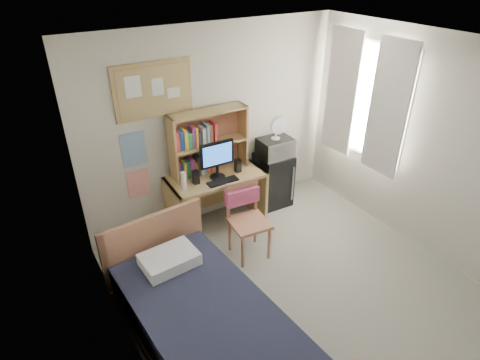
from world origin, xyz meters
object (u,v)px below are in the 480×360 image
bed (211,336)px  desk_fan (276,129)px  bulletin_board (153,90)px  mini_fridge (273,179)px  speaker_right (238,166)px  desk (216,201)px  speaker_left (196,177)px  monitor (217,161)px  desk_chair (249,222)px  microwave (275,148)px

bed → desk_fan: 2.90m
bulletin_board → mini_fridge: size_ratio=1.20×
speaker_right → desk_fan: (0.68, 0.12, 0.33)m
desk → speaker_left: 0.57m
mini_fridge → monitor: (-0.98, -0.13, 0.63)m
desk_chair → speaker_right: (0.26, 0.68, 0.39)m
speaker_left → microwave: 1.29m
desk → monitor: 0.63m
desk_chair → speaker_right: desk_chair is taller
desk_chair → speaker_left: size_ratio=5.41×
desk → speaker_right: bearing=-11.3°
desk → mini_fridge: (0.98, 0.07, 0.00)m
monitor → speaker_left: monitor is taller
desk → microwave: microwave is taller
desk → desk_fan: bearing=4.4°
mini_fridge → monitor: bearing=-169.8°
speaker_right → desk_fan: 0.77m
bed → speaker_right: bearing=48.5°
speaker_left → mini_fridge: bearing=6.9°
bed → monitor: size_ratio=4.51×
desk_chair → mini_fridge: bearing=46.5°
desk_chair → bed: bearing=-130.2°
mini_fridge → desk_fan: (-0.00, -0.02, 0.81)m
desk → monitor: bearing=-90.0°
bulletin_board → desk: bearing=-28.1°
mini_fridge → microwave: bearing=-90.0°
bed → microwave: size_ratio=4.78×
microwave → speaker_left: bearing=-172.7°
desk_chair → mini_fridge: (0.94, 0.82, -0.09)m
desk_chair → speaker_right: bearing=74.7°
monitor → speaker_right: size_ratio=2.69×
bulletin_board → speaker_left: bulletin_board is taller
speaker_left → speaker_right: bearing=0.0°
bed → speaker_right: 2.28m
bulletin_board → monitor: bearing=-32.5°
bed → speaker_left: (0.75, 1.76, 0.57)m
bed → monitor: (1.05, 1.75, 0.72)m
desk_fan → speaker_left: bearing=-172.7°
monitor → microwave: monitor is taller
monitor → bed: bearing=-119.6°
bulletin_board → bed: bulletin_board is taller
bulletin_board → desk: size_ratio=0.75×
bulletin_board → speaker_left: size_ratio=5.29×
bed → bulletin_board: bearing=74.1°
speaker_right → bulletin_board: bearing=158.1°
microwave → bulletin_board: bearing=173.0°
desk → bed: 2.09m
bulletin_board → bed: bearing=-102.1°
monitor → desk_fan: desk_fan is taller
bulletin_board → mini_fridge: bearing=-8.8°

